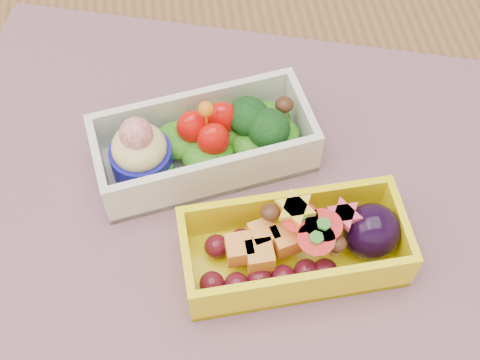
{
  "coord_description": "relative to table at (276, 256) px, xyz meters",
  "views": [
    {
      "loc": [
        -0.08,
        -0.28,
        1.24
      ],
      "look_at": [
        -0.04,
        0.01,
        0.79
      ],
      "focal_mm": 47.94,
      "sensor_mm": 36.0,
      "label": 1
    }
  ],
  "objects": [
    {
      "name": "table",
      "position": [
        0.0,
        0.0,
        0.0
      ],
      "size": [
        1.2,
        0.8,
        0.75
      ],
      "color": "brown",
      "rests_on": "ground"
    },
    {
      "name": "placemat",
      "position": [
        -0.04,
        0.0,
        0.1
      ],
      "size": [
        0.67,
        0.59,
        0.0
      ],
      "primitive_type": "cube",
      "rotation": [
        0.0,
        0.0,
        -0.32
      ],
      "color": "#8E626C",
      "rests_on": "table"
    },
    {
      "name": "bento_white",
      "position": [
        -0.06,
        0.06,
        0.13
      ],
      "size": [
        0.2,
        0.11,
        0.08
      ],
      "rotation": [
        0.0,
        0.0,
        0.15
      ],
      "color": "white",
      "rests_on": "placemat"
    },
    {
      "name": "bento_yellow",
      "position": [
        0.0,
        -0.05,
        0.13
      ],
      "size": [
        0.18,
        0.08,
        0.06
      ],
      "rotation": [
        0.0,
        0.0,
        0.03
      ],
      "color": "yellow",
      "rests_on": "placemat"
    }
  ]
}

